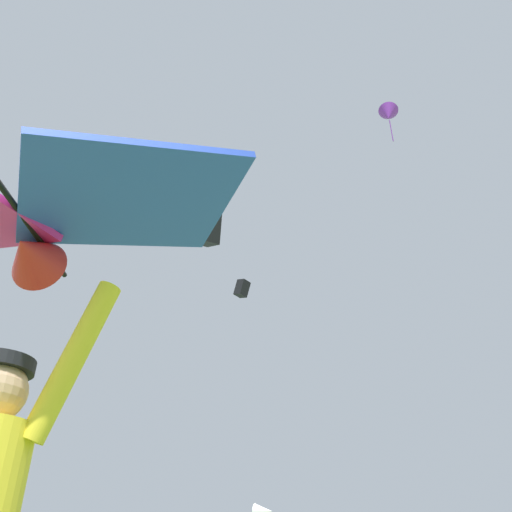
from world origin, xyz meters
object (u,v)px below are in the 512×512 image
Objects in this scene: distant_kite_teal_mid_left at (182,183)px; distant_kite_black_far_center at (242,288)px; distant_kite_purple_overhead_distant at (388,115)px; held_stunt_kite at (30,215)px; distant_kite_black_low_left at (207,229)px.

distant_kite_teal_mid_left reaches higher than distant_kite_black_far_center.
distant_kite_purple_overhead_distant is 12.14m from distant_kite_teal_mid_left.
distant_kite_teal_mid_left is at bearing 119.33° from held_stunt_kite.
distant_kite_black_low_left is at bearing -153.12° from distant_kite_purple_overhead_distant.
distant_kite_black_low_left reaches higher than held_stunt_kite.
distant_kite_purple_overhead_distant reaches higher than distant_kite_black_low_left.
distant_kite_black_far_center is (0.17, 8.99, -2.49)m from distant_kite_teal_mid_left.
held_stunt_kite is 0.67× the size of distant_kite_teal_mid_left.
distant_kite_black_low_left is at bearing 114.58° from held_stunt_kite.
distant_kite_black_far_center is at bearing 106.67° from distant_kite_black_low_left.
distant_kite_teal_mid_left is at bearing -91.10° from distant_kite_black_far_center.
distant_kite_teal_mid_left is (-12.10, 0.96, -0.17)m from distant_kite_purple_overhead_distant.
distant_kite_black_low_left is (-7.77, -3.94, -7.56)m from distant_kite_purple_overhead_distant.
distant_kite_purple_overhead_distant is 1.48× the size of distant_kite_black_low_left.
held_stunt_kite is at bearing -60.67° from distant_kite_teal_mid_left.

